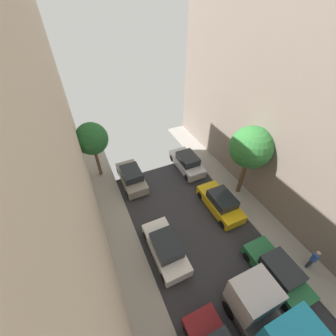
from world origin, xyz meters
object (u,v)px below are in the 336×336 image
object	(u,v)px
street_tree_0	(92,139)
street_tree_1	(251,148)
parked_car_right_1	(278,272)
parked_car_right_3	(187,162)
parked_car_left_4	(132,177)
parked_car_left_3	(166,248)
parked_car_right_2	(220,203)
pedestrian	(314,259)

from	to	relation	value
street_tree_0	street_tree_1	distance (m)	12.40
parked_car_right_1	street_tree_1	world-z (taller)	street_tree_1
parked_car_right_1	street_tree_0	xyz separation A→B (m)	(-7.72, 13.67, 3.27)
parked_car_right_3	street_tree_1	world-z (taller)	street_tree_1
street_tree_0	street_tree_1	size ratio (longest dim) A/B	0.86
parked_car_left_4	parked_car_right_3	distance (m)	5.41
parked_car_left_3	parked_car_right_2	world-z (taller)	same
parked_car_left_3	parked_car_left_4	world-z (taller)	same
parked_car_left_3	parked_car_right_1	distance (m)	6.80
parked_car_right_1	street_tree_0	bearing A→B (deg)	119.45
street_tree_1	parked_car_right_1	bearing A→B (deg)	-110.46
street_tree_0	parked_car_right_1	bearing A→B (deg)	-60.55
parked_car_left_3	parked_car_left_4	bearing A→B (deg)	90.00
pedestrian	parked_car_right_3	bearing A→B (deg)	101.28
parked_car_right_2	street_tree_0	size ratio (longest dim) A/B	0.81
parked_car_left_4	pedestrian	distance (m)	14.18
parked_car_left_3	pedestrian	xyz separation A→B (m)	(7.72, -4.54, 0.35)
parked_car_left_3	parked_car_right_3	world-z (taller)	same
parked_car_left_4	parked_car_right_1	bearing A→B (deg)	-64.81
parked_car_left_4	parked_car_right_2	bearing A→B (deg)	-46.44
parked_car_right_3	street_tree_1	size ratio (longest dim) A/B	0.69
street_tree_1	parked_car_left_3	bearing A→B (deg)	-162.35
parked_car_right_3	pedestrian	xyz separation A→B (m)	(2.32, -11.65, 0.35)
parked_car_left_4	street_tree_0	bearing A→B (deg)	136.66
parked_car_right_1	parked_car_right_2	world-z (taller)	same
pedestrian	street_tree_0	xyz separation A→B (m)	(-10.04, 14.07, 2.92)
parked_car_left_4	parked_car_right_1	xyz separation A→B (m)	(5.40, -11.48, 0.00)
pedestrian	parked_car_left_3	bearing A→B (deg)	149.56
street_tree_0	parked_car_left_4	bearing A→B (deg)	-43.34
parked_car_right_1	pedestrian	distance (m)	2.38
parked_car_left_3	street_tree_0	distance (m)	10.34
parked_car_right_1	parked_car_right_3	xyz separation A→B (m)	(0.00, 11.25, 0.00)
parked_car_left_3	pedestrian	size ratio (longest dim) A/B	2.44
parked_car_left_3	parked_car_right_1	size ratio (longest dim) A/B	1.00
street_tree_0	parked_car_left_3	bearing A→B (deg)	-76.34
parked_car_left_4	parked_car_right_3	size ratio (longest dim) A/B	1.00
parked_car_right_1	street_tree_0	size ratio (longest dim) A/B	0.81
parked_car_left_3	parked_car_right_3	bearing A→B (deg)	52.77
parked_car_left_3	street_tree_1	xyz separation A→B (m)	(7.88, 2.51, 3.92)
parked_car_left_4	parked_car_left_3	bearing A→B (deg)	-90.00
pedestrian	parked_car_right_1	bearing A→B (deg)	170.23
parked_car_left_3	parked_car_right_1	xyz separation A→B (m)	(5.40, -4.14, 0.00)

